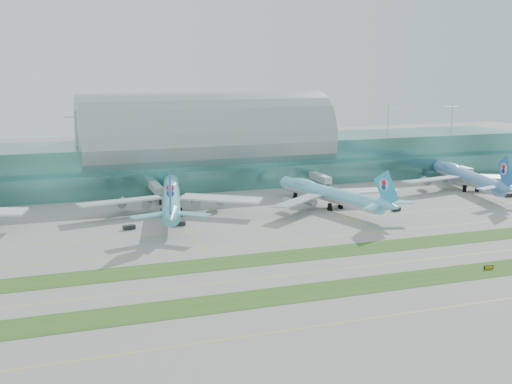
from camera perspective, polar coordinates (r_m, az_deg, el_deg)
name	(u,v)px	position (r m, az deg, el deg)	size (l,w,h in m)	color
ground	(316,256)	(194.13, 5.34, -5.66)	(700.00, 700.00, 0.00)	gray
terminal	(206,153)	(310.34, -4.46, 3.51)	(340.00, 69.10, 36.00)	#3D7A75
grass_strip_near	(360,286)	(170.34, 9.25, -8.22)	(420.00, 12.00, 0.08)	#2D591E
grass_strip_far	(313,254)	(195.85, 5.09, -5.49)	(420.00, 12.00, 0.08)	#2D591E
taxiline_a	(402,314)	(154.25, 12.81, -10.52)	(420.00, 0.35, 0.01)	yellow
taxiline_b	(336,270)	(182.09, 7.16, -6.87)	(420.00, 0.35, 0.01)	yellow
taxiline_c	(293,240)	(209.96, 3.31, -4.31)	(420.00, 0.35, 0.01)	yellow
taxiline_d	(270,224)	(229.74, 1.22, -2.90)	(420.00, 0.35, 0.01)	yellow
airliner_b	(171,197)	(246.45, -7.55, -0.41)	(68.18, 78.44, 21.75)	#5FC0D1
airliner_c	(329,193)	(256.43, 6.49, -0.08)	(60.03, 69.40, 19.42)	#6CCDEE
airliner_d	(467,176)	(306.09, 18.25, 1.35)	(64.46, 74.10, 20.52)	#5B8CC8
gse_c	(129,227)	(227.20, -11.21, -3.10)	(4.15, 2.01, 1.48)	black
gse_d	(180,223)	(229.65, -6.80, -2.79)	(4.10, 1.94, 1.58)	black
gse_e	(373,210)	(253.32, 10.36, -1.57)	(3.06, 1.77, 1.34)	orange
gse_f	(396,209)	(256.07, 12.35, -1.51)	(3.56, 1.90, 1.39)	black
gse_g	(510,195)	(297.23, 21.61, -0.24)	(3.99, 1.87, 1.70)	black
taxiway_sign_east	(489,267)	(192.30, 19.98, -6.30)	(2.88, 0.71, 1.21)	black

